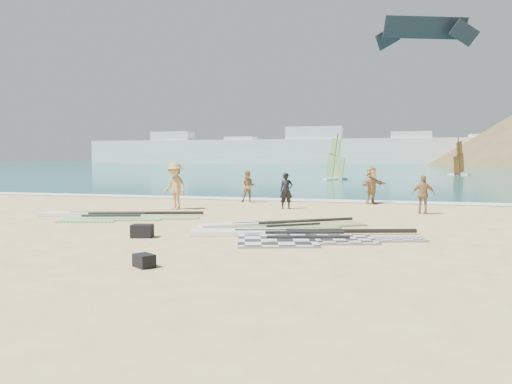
% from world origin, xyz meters
% --- Properties ---
extents(ground, '(300.00, 300.00, 0.00)m').
position_xyz_m(ground, '(0.00, 0.00, 0.00)').
color(ground, '#D6C17D').
rests_on(ground, ground).
extents(sea, '(300.00, 240.00, 0.06)m').
position_xyz_m(sea, '(0.00, 132.00, 0.00)').
color(sea, '#0E5C62').
rests_on(sea, ground).
extents(surf_line, '(300.00, 1.20, 0.04)m').
position_xyz_m(surf_line, '(0.00, 12.30, 0.00)').
color(surf_line, white).
rests_on(surf_line, ground).
extents(far_town, '(160.00, 8.00, 12.00)m').
position_xyz_m(far_town, '(-15.72, 150.00, 4.49)').
color(far_town, white).
rests_on(far_town, ground).
extents(rig_grey, '(6.50, 3.51, 0.20)m').
position_xyz_m(rig_grey, '(1.52, 0.82, 0.05)').
color(rig_grey, '#252427').
rests_on(rig_grey, ground).
extents(rig_green, '(6.20, 3.38, 0.20)m').
position_xyz_m(rig_green, '(-5.82, 3.61, 0.05)').
color(rig_green, green).
rests_on(rig_green, ground).
extents(rig_orange, '(5.06, 3.86, 0.20)m').
position_xyz_m(rig_orange, '(0.69, 2.61, 0.05)').
color(rig_orange, '#FFA529').
rests_on(rig_orange, ground).
extents(gear_bag_near, '(0.64, 0.52, 0.36)m').
position_xyz_m(gear_bag_near, '(-2.27, -0.15, 0.18)').
color(gear_bag_near, black).
rests_on(gear_bag_near, ground).
extents(gear_bag_far, '(0.53, 0.50, 0.26)m').
position_xyz_m(gear_bag_far, '(-0.46, -3.48, 0.13)').
color(gear_bag_far, black).
rests_on(gear_bag_far, ground).
extents(person_wetsuit, '(0.66, 0.57, 1.54)m').
position_xyz_m(person_wetsuit, '(-0.00, 8.24, 0.77)').
color(person_wetsuit, black).
rests_on(person_wetsuit, ground).
extents(beachgoer_left, '(0.86, 0.73, 1.55)m').
position_xyz_m(beachgoer_left, '(-2.39, 10.73, 0.77)').
color(beachgoer_left, '#A0754E').
rests_on(beachgoer_left, ground).
extents(beachgoer_mid, '(1.46, 1.22, 1.96)m').
position_xyz_m(beachgoer_mid, '(-4.47, 6.84, 0.98)').
color(beachgoer_mid, tan).
rests_on(beachgoer_mid, ground).
extents(beachgoer_back, '(0.89, 0.40, 1.49)m').
position_xyz_m(beachgoer_back, '(5.47, 7.72, 0.75)').
color(beachgoer_back, '#966D44').
rests_on(beachgoer_back, ground).
extents(beachgoer_right, '(1.38, 1.60, 1.74)m').
position_xyz_m(beachgoer_right, '(3.39, 11.50, 0.87)').
color(beachgoer_right, tan).
rests_on(beachgoer_right, ground).
extents(windsurfer_left, '(2.29, 2.26, 4.47)m').
position_xyz_m(windsurfer_left, '(-0.92, 35.95, 1.30)').
color(windsurfer_left, white).
rests_on(windsurfer_left, ground).
extents(windsurfer_centre, '(2.55, 2.70, 4.63)m').
position_xyz_m(windsurfer_centre, '(12.24, 52.95, 1.33)').
color(windsurfer_centre, white).
rests_on(windsurfer_centre, ground).
extents(kitesurf_kite, '(8.89, 3.84, 2.86)m').
position_xyz_m(kitesurf_kite, '(7.11, 37.41, 14.00)').
color(kitesurf_kite, black).
rests_on(kitesurf_kite, ground).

